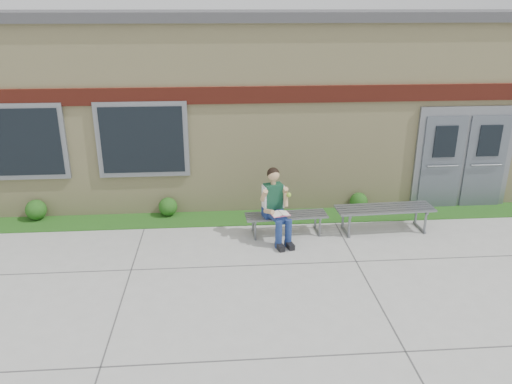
{
  "coord_description": "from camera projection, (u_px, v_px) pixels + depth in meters",
  "views": [
    {
      "loc": [
        -1.41,
        -7.3,
        4.34
      ],
      "look_at": [
        -0.72,
        1.7,
        0.94
      ],
      "focal_mm": 35.0,
      "sensor_mm": 36.0,
      "label": 1
    }
  ],
  "objects": [
    {
      "name": "shrub_west",
      "position": [
        36.0,
        210.0,
        10.64
      ],
      "size": [
        0.43,
        0.43,
        0.43
      ],
      "primitive_type": "sphere",
      "color": "#194813",
      "rests_on": "grass_strip"
    },
    {
      "name": "ground",
      "position": [
        306.0,
        278.0,
        8.44
      ],
      "size": [
        80.0,
        80.0,
        0.0
      ],
      "primitive_type": "plane",
      "color": "#9E9E99",
      "rests_on": "ground"
    },
    {
      "name": "grass_strip",
      "position": [
        286.0,
        217.0,
        10.87
      ],
      "size": [
        16.0,
        0.8,
        0.02
      ],
      "primitive_type": "cube",
      "color": "#194813",
      "rests_on": "ground"
    },
    {
      "name": "bench_left",
      "position": [
        286.0,
        219.0,
        9.96
      ],
      "size": [
        1.65,
        0.55,
        0.42
      ],
      "rotation": [
        0.0,
        0.0,
        0.06
      ],
      "color": "slate",
      "rests_on": "ground"
    },
    {
      "name": "bench_right",
      "position": [
        384.0,
        213.0,
        10.08
      ],
      "size": [
        1.99,
        0.63,
        0.51
      ],
      "rotation": [
        0.0,
        0.0,
        0.04
      ],
      "color": "slate",
      "rests_on": "ground"
    },
    {
      "name": "girl",
      "position": [
        276.0,
        205.0,
        9.6
      ],
      "size": [
        0.62,
        0.95,
        1.43
      ],
      "rotation": [
        0.0,
        0.0,
        0.25
      ],
      "color": "navy",
      "rests_on": "ground"
    },
    {
      "name": "shrub_east",
      "position": [
        359.0,
        201.0,
        11.15
      ],
      "size": [
        0.39,
        0.39,
        0.39
      ],
      "primitive_type": "sphere",
      "color": "#194813",
      "rests_on": "grass_strip"
    },
    {
      "name": "shrub_mid",
      "position": [
        168.0,
        207.0,
        10.84
      ],
      "size": [
        0.4,
        0.4,
        0.4
      ],
      "primitive_type": "sphere",
      "color": "#194813",
      "rests_on": "grass_strip"
    },
    {
      "name": "school_building",
      "position": [
        271.0,
        94.0,
        13.29
      ],
      "size": [
        16.2,
        6.22,
        4.2
      ],
      "color": "beige",
      "rests_on": "ground"
    }
  ]
}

